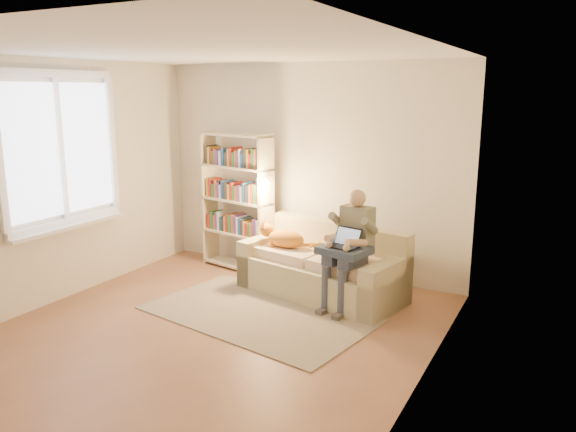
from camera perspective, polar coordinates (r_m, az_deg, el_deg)
The scene contains 13 objects.
floor at distance 5.46m, azimuth -8.38°, elevation -12.03°, with size 4.50×4.50×0.00m, color brown.
ceiling at distance 4.98m, azimuth -9.37°, elevation 16.32°, with size 4.00×4.50×0.02m, color white.
wall_left at distance 6.44m, azimuth -23.37°, elevation 2.97°, with size 0.02×4.50×2.60m, color silver.
wall_right at distance 4.21m, azimuth 13.65°, elevation -0.98°, with size 0.02×4.50×2.60m, color silver.
wall_back at distance 6.97m, azimuth 2.18°, elevation 4.66°, with size 4.00×0.02×2.60m, color silver.
window at distance 6.51m, azimuth -21.77°, elevation 3.87°, with size 0.12×1.52×1.69m.
sofa at distance 6.37m, azimuth 3.60°, elevation -5.50°, with size 1.98×1.20×0.78m.
person at distance 5.89m, azimuth 6.37°, elevation -2.66°, with size 0.43×0.59×1.26m.
cat at distance 6.46m, azimuth -0.22°, elevation -2.25°, with size 0.70×0.33×0.25m.
blanket at distance 5.86m, azimuth 5.20°, elevation -3.34°, with size 0.49×0.40×0.08m, color #283446.
laptop at distance 5.85m, azimuth 5.27°, elevation -2.52°, with size 0.34×0.31×0.25m.
bookshelf at distance 7.13m, azimuth -5.24°, elevation 2.12°, with size 1.15×0.55×1.76m.
rug at distance 5.90m, azimuth -3.02°, elevation -9.90°, with size 2.30×1.36×0.01m, color gray.
Camera 1 is at (2.96, -3.99, 2.27)m, focal length 35.00 mm.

